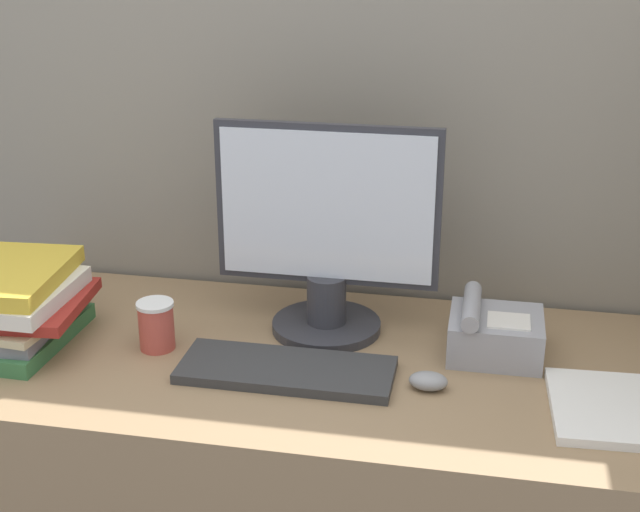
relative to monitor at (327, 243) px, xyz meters
name	(u,v)px	position (x,y,z in m)	size (l,w,h in m)	color
cubicle_panel_rear	(350,224)	(0.01, 0.24, -0.04)	(1.97, 0.04, 1.76)	gray
desk	(319,506)	(0.01, -0.13, -0.56)	(1.57, 0.68, 0.72)	#937551
monitor	(327,243)	(0.00, 0.00, 0.00)	(0.47, 0.23, 0.45)	#333338
keyboard	(286,370)	(-0.04, -0.21, -0.19)	(0.42, 0.16, 0.02)	#333333
mouse	(428,381)	(0.24, -0.21, -0.18)	(0.07, 0.05, 0.03)	gray
coffee_cup	(156,325)	(-0.33, -0.15, -0.15)	(0.08, 0.08, 0.10)	#BF4C3F
book_stack	(19,306)	(-0.61, -0.19, -0.11)	(0.26, 0.30, 0.17)	#38723F
desk_telephone	(494,333)	(0.35, -0.05, -0.15)	(0.19, 0.18, 0.12)	#99999E
paper_pile	(604,408)	(0.56, -0.24, -0.19)	(0.20, 0.26, 0.02)	white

